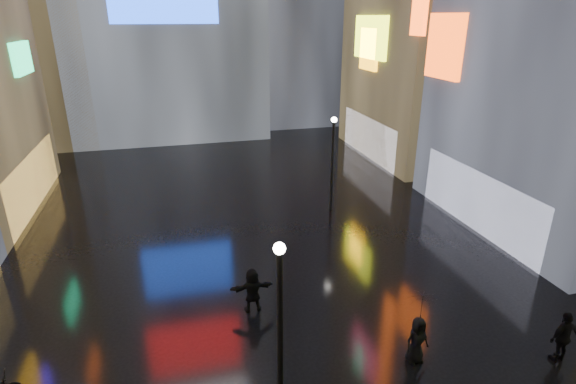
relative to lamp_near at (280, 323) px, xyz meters
name	(u,v)px	position (x,y,z in m)	size (l,w,h in m)	color
ground	(248,228)	(1.14, 11.53, -2.94)	(140.00, 140.00, 0.00)	black
lamp_near	(280,323)	(0.00, 0.00, 0.00)	(0.30, 0.30, 5.20)	black
lamp_far	(333,159)	(6.03, 12.69, 0.00)	(0.30, 0.30, 5.20)	black
pedestrian_3	(563,337)	(8.90, -0.27, -2.06)	(1.03, 0.43, 1.76)	black
pedestrian_4	(417,340)	(4.53, 0.85, -2.16)	(0.77, 0.50, 1.57)	black
pedestrian_5	(252,290)	(0.12, 4.69, -2.09)	(1.58, 0.50, 1.70)	black
umbrella_2	(421,307)	(4.53, 0.85, -0.94)	(0.94, 0.96, 0.87)	black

